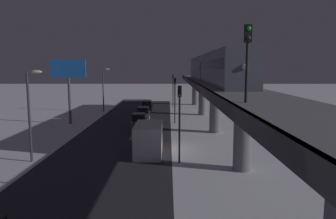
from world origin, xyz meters
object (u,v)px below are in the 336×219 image
(sedan_black_2, at_px, (147,107))
(traffic_light_far, at_px, (173,86))
(rail_signal, at_px, (248,50))
(traffic_light_near, at_px, (180,113))
(sedan_green, at_px, (139,122))
(traffic_light_mid, at_px, (175,94))
(commercial_billboard, at_px, (69,75))
(sedan_white, at_px, (143,115))
(box_truck, at_px, (149,138))
(subway_train, at_px, (212,68))

(sedan_black_2, distance_m, traffic_light_far, 9.27)
(rail_signal, xyz_separation_m, traffic_light_near, (3.16, -9.06, -4.57))
(sedan_green, distance_m, sedan_black_2, 15.43)
(traffic_light_mid, height_order, commercial_billboard, commercial_billboard)
(traffic_light_far, relative_size, commercial_billboard, 0.72)
(traffic_light_near, bearing_deg, sedan_black_2, -81.19)
(traffic_light_near, bearing_deg, sedan_green, -72.48)
(sedan_black_2, xyz_separation_m, traffic_light_far, (-4.70, -7.23, 3.40))
(rail_signal, height_order, sedan_white, rail_signal)
(box_truck, xyz_separation_m, commercial_billboard, (11.97, -14.95, 5.48))
(traffic_light_mid, bearing_deg, commercial_billboard, 1.19)
(sedan_black_2, bearing_deg, traffic_light_mid, -67.84)
(box_truck, distance_m, commercial_billboard, 19.92)
(subway_train, relative_size, traffic_light_near, 5.76)
(sedan_green, distance_m, traffic_light_far, 23.40)
(sedan_white, xyz_separation_m, sedan_green, (0.00, 6.82, 0.01))
(rail_signal, distance_m, traffic_light_mid, 28.39)
(sedan_white, xyz_separation_m, traffic_light_mid, (-4.70, 2.93, 3.41))
(sedan_white, bearing_deg, traffic_light_near, -77.78)
(commercial_billboard, bearing_deg, sedan_black_2, -130.09)
(traffic_light_mid, bearing_deg, sedan_black_2, -67.84)
(sedan_green, xyz_separation_m, traffic_light_mid, (-4.70, -3.89, 3.40))
(traffic_light_near, bearing_deg, rail_signal, 109.21)
(traffic_light_near, height_order, traffic_light_far, same)
(sedan_black_2, height_order, traffic_light_far, traffic_light_far)
(traffic_light_near, bearing_deg, commercial_billboard, -51.54)
(sedan_green, height_order, traffic_light_mid, traffic_light_mid)
(sedan_black_2, height_order, box_truck, box_truck)
(commercial_billboard, bearing_deg, sedan_white, -162.05)
(rail_signal, relative_size, sedan_black_2, 0.89)
(traffic_light_far, height_order, commercial_billboard, commercial_billboard)
(rail_signal, xyz_separation_m, commercial_billboard, (17.83, -27.53, -1.93))
(subway_train, relative_size, commercial_billboard, 4.14)
(traffic_light_near, distance_m, commercial_billboard, 23.73)
(sedan_black_2, bearing_deg, rail_signal, -78.72)
(subway_train, bearing_deg, commercial_billboard, -5.65)
(box_truck, relative_size, traffic_light_far, 1.16)
(sedan_green, distance_m, box_truck, 11.55)
(subway_train, distance_m, sedan_green, 11.90)
(rail_signal, bearing_deg, box_truck, -65.04)
(sedan_white, bearing_deg, sedan_green, -90.00)
(subway_train, distance_m, sedan_white, 12.87)
(sedan_white, height_order, sedan_green, same)
(subway_train, xyz_separation_m, traffic_light_far, (4.77, -21.00, -3.62))
(rail_signal, height_order, sedan_green, rail_signal)
(sedan_green, xyz_separation_m, sedan_black_2, (0.00, -15.43, 0.00))
(sedan_black_2, height_order, traffic_light_near, traffic_light_near)
(traffic_light_near, xyz_separation_m, traffic_light_far, (0.00, -37.55, 0.00))
(box_truck, relative_size, traffic_light_near, 1.16)
(traffic_light_far, distance_m, commercial_billboard, 24.21)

